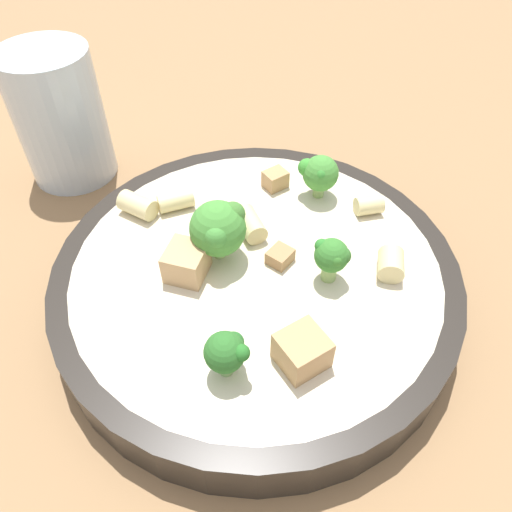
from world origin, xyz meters
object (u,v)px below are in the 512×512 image
(chicken_chunk_3, at_px, (275,179))
(chicken_chunk_2, at_px, (302,351))
(rigatoni_2, at_px, (176,201))
(broccoli_floret_0, at_px, (332,257))
(rigatoni_1, at_px, (369,205))
(rigatoni_3, at_px, (250,224))
(rigatoni_4, at_px, (138,205))
(drinking_glass, at_px, (62,125))
(broccoli_floret_2, at_px, (319,173))
(chicken_chunk_0, at_px, (186,262))
(pasta_bowl, at_px, (256,280))
(rigatoni_0, at_px, (391,264))
(chicken_chunk_1, at_px, (280,256))
(broccoli_floret_1, at_px, (219,228))
(broccoli_floret_3, at_px, (227,352))

(chicken_chunk_3, bearing_deg, chicken_chunk_2, -41.55)
(chicken_chunk_3, bearing_deg, rigatoni_2, -116.45)
(broccoli_floret_0, bearing_deg, rigatoni_1, 105.86)
(rigatoni_3, relative_size, rigatoni_4, 1.02)
(drinking_glass, bearing_deg, broccoli_floret_2, 24.59)
(chicken_chunk_0, bearing_deg, rigatoni_4, 169.83)
(rigatoni_2, height_order, drinking_glass, drinking_glass)
(pasta_bowl, distance_m, rigatoni_1, 0.11)
(chicken_chunk_2, xyz_separation_m, drinking_glass, (-0.31, 0.03, 0.00))
(rigatoni_4, distance_m, chicken_chunk_3, 0.11)
(broccoli_floret_0, xyz_separation_m, rigatoni_0, (0.03, 0.03, -0.01))
(pasta_bowl, bearing_deg, chicken_chunk_2, -26.14)
(chicken_chunk_2, distance_m, drinking_glass, 0.31)
(broccoli_floret_0, xyz_separation_m, chicken_chunk_1, (-0.03, -0.01, -0.02))
(chicken_chunk_2, bearing_deg, broccoli_floret_0, 115.11)
(broccoli_floret_1, distance_m, rigatoni_3, 0.04)
(rigatoni_4, relative_size, drinking_glass, 0.24)
(drinking_glass, bearing_deg, rigatoni_2, 3.77)
(pasta_bowl, xyz_separation_m, broccoli_floret_2, (-0.02, 0.09, 0.04))
(chicken_chunk_3, bearing_deg, drinking_glass, -155.67)
(rigatoni_4, distance_m, drinking_glass, 0.13)
(rigatoni_1, bearing_deg, chicken_chunk_0, -110.19)
(broccoli_floret_1, relative_size, broccoli_floret_3, 1.43)
(rigatoni_3, relative_size, chicken_chunk_2, 1.08)
(rigatoni_2, relative_size, drinking_glass, 0.23)
(broccoli_floret_2, xyz_separation_m, rigatoni_0, (0.09, -0.03, -0.01))
(chicken_chunk_3, bearing_deg, broccoli_floret_3, -56.03)
(broccoli_floret_0, xyz_separation_m, chicken_chunk_0, (-0.07, -0.06, -0.01))
(pasta_bowl, relative_size, drinking_glass, 2.41)
(drinking_glass, bearing_deg, chicken_chunk_2, -4.86)
(rigatoni_1, distance_m, drinking_glass, 0.28)
(broccoli_floret_0, relative_size, rigatoni_1, 1.66)
(broccoli_floret_2, bearing_deg, chicken_chunk_1, -69.25)
(pasta_bowl, xyz_separation_m, drinking_glass, (-0.23, -0.01, 0.03))
(broccoli_floret_0, relative_size, chicken_chunk_2, 1.26)
(pasta_bowl, distance_m, broccoli_floret_3, 0.09)
(broccoli_floret_1, height_order, chicken_chunk_1, broccoli_floret_1)
(broccoli_floret_2, height_order, rigatoni_3, broccoli_floret_2)
(rigatoni_0, distance_m, rigatoni_4, 0.19)
(rigatoni_3, relative_size, chicken_chunk_1, 1.74)
(pasta_bowl, xyz_separation_m, chicken_chunk_0, (-0.03, -0.04, 0.03))
(broccoli_floret_2, bearing_deg, rigatoni_0, -18.21)
(chicken_chunk_1, bearing_deg, rigatoni_1, 81.15)
(chicken_chunk_0, relative_size, chicken_chunk_2, 1.03)
(rigatoni_1, relative_size, rigatoni_4, 0.72)
(rigatoni_2, height_order, chicken_chunk_0, chicken_chunk_0)
(rigatoni_0, bearing_deg, rigatoni_3, -158.20)
(rigatoni_1, bearing_deg, pasta_bowl, -102.49)
(chicken_chunk_1, bearing_deg, pasta_bowl, -120.98)
(chicken_chunk_0, bearing_deg, drinking_glass, 172.18)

